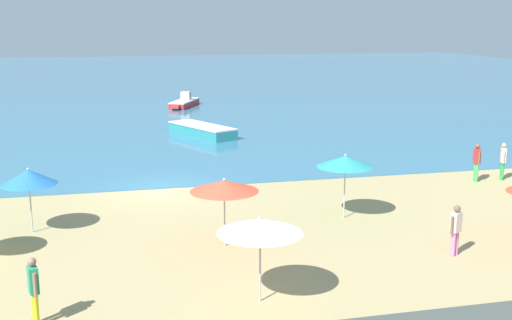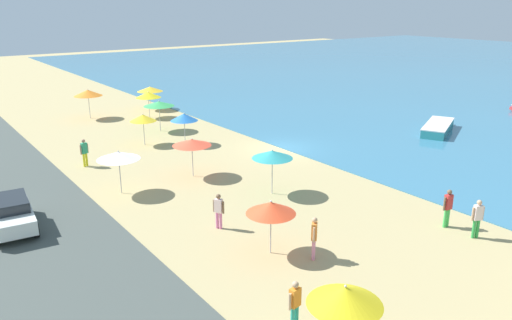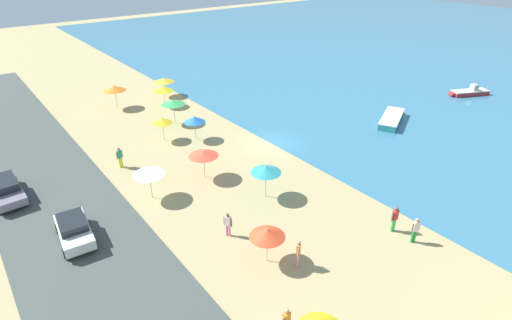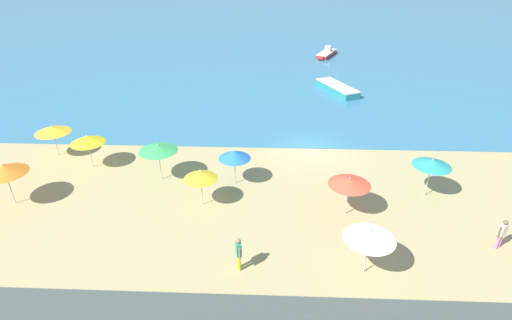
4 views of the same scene
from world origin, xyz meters
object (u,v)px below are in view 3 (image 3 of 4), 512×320
(beach_umbrella_0, at_px, (173,103))
(bather_1, at_px, (120,156))
(parked_car_0, at_px, (74,229))
(beach_umbrella_7, at_px, (267,233))
(beach_umbrella_6, at_px, (114,88))
(parked_car_1, at_px, (6,189))
(skiff_nearshore, at_px, (392,119))
(skiff_offshore, at_px, (470,92))
(beach_umbrella_4, at_px, (162,120))
(bather_2, at_px, (228,223))
(beach_umbrella_8, at_px, (163,89))
(beach_umbrella_5, at_px, (195,119))
(beach_umbrella_10, at_px, (149,172))
(bather_4, at_px, (415,229))
(beach_umbrella_3, at_px, (164,80))
(bather_5, at_px, (395,218))
(beach_umbrella_1, at_px, (266,170))
(bather_0, at_px, (298,252))
(beach_umbrella_2, at_px, (203,154))

(beach_umbrella_0, height_order, bather_1, beach_umbrella_0)
(beach_umbrella_0, xyz_separation_m, parked_car_0, (12.75, -13.45, -1.37))
(beach_umbrella_7, bearing_deg, beach_umbrella_6, 175.37)
(parked_car_1, bearing_deg, skiff_nearshore, 75.92)
(bather_1, distance_m, skiff_offshore, 40.71)
(bather_1, bearing_deg, beach_umbrella_4, 116.11)
(bather_2, bearing_deg, beach_umbrella_4, 168.25)
(beach_umbrella_8, bearing_deg, beach_umbrella_4, -26.94)
(beach_umbrella_6, xyz_separation_m, bather_2, (25.85, -2.82, -1.34))
(beach_umbrella_5, distance_m, beach_umbrella_10, 9.87)
(parked_car_0, relative_size, skiff_offshore, 0.83)
(beach_umbrella_6, xyz_separation_m, bather_1, (13.30, -4.76, -1.28))
(bather_4, bearing_deg, beach_umbrella_3, 179.50)
(beach_umbrella_6, bearing_deg, beach_umbrella_8, 57.47)
(beach_umbrella_5, xyz_separation_m, beach_umbrella_8, (-9.69, 1.68, 0.02))
(beach_umbrella_4, relative_size, bather_5, 1.26)
(parked_car_1, height_order, skiff_nearshore, parked_car_1)
(skiff_nearshore, bearing_deg, beach_umbrella_0, -127.63)
(bather_4, height_order, skiff_offshore, bather_4)
(beach_umbrella_4, bearing_deg, parked_car_0, -47.89)
(beach_umbrella_3, xyz_separation_m, beach_umbrella_4, (11.14, -5.67, 0.00))
(bather_4, bearing_deg, beach_umbrella_0, -174.04)
(parked_car_1, bearing_deg, beach_umbrella_4, 98.73)
(parked_car_0, bearing_deg, beach_umbrella_1, 74.67)
(beach_umbrella_3, xyz_separation_m, bather_1, (13.62, -10.75, -0.98))
(bather_0, bearing_deg, beach_umbrella_0, 169.27)
(beach_umbrella_5, bearing_deg, parked_car_1, -88.71)
(beach_umbrella_1, relative_size, bather_1, 1.41)
(beach_umbrella_1, relative_size, parked_car_0, 0.61)
(beach_umbrella_10, relative_size, skiff_nearshore, 0.41)
(beach_umbrella_6, xyz_separation_m, parked_car_0, (20.52, -10.42, -1.45))
(bather_2, relative_size, skiff_offshore, 0.34)
(beach_umbrella_0, relative_size, beach_umbrella_7, 1.06)
(beach_umbrella_4, distance_m, beach_umbrella_8, 8.99)
(parked_car_1, height_order, skiff_offshore, parked_car_1)
(beach_umbrella_2, xyz_separation_m, beach_umbrella_7, (10.20, -2.12, -0.06))
(bather_5, height_order, parked_car_0, bather_5)
(beach_umbrella_1, xyz_separation_m, beach_umbrella_5, (-11.38, 0.92, -0.18))
(bather_2, distance_m, skiff_offshore, 38.06)
(bather_2, bearing_deg, skiff_nearshore, 101.31)
(beach_umbrella_5, relative_size, beach_umbrella_8, 1.00)
(beach_umbrella_3, relative_size, beach_umbrella_10, 1.01)
(beach_umbrella_6, relative_size, bather_5, 1.44)
(beach_umbrella_7, xyz_separation_m, beach_umbrella_8, (-26.28, 6.74, 0.04))
(beach_umbrella_3, relative_size, beach_umbrella_4, 1.05)
(beach_umbrella_8, relative_size, bather_1, 1.34)
(bather_4, bearing_deg, beach_umbrella_8, -177.55)
(parked_car_1, relative_size, skiff_offshore, 0.95)
(bather_2, height_order, parked_car_1, bather_2)
(beach_umbrella_3, height_order, parked_car_0, beach_umbrella_3)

